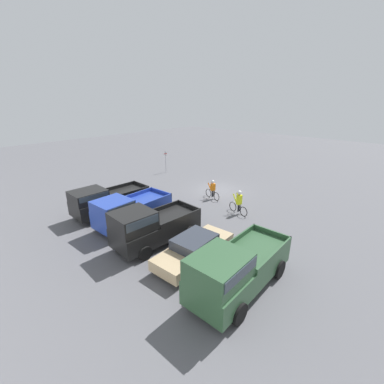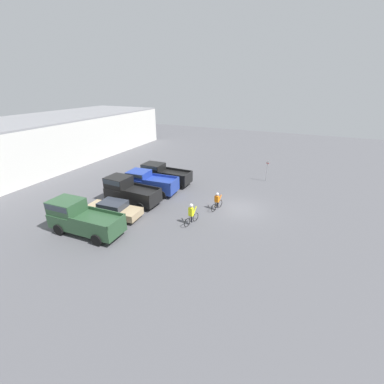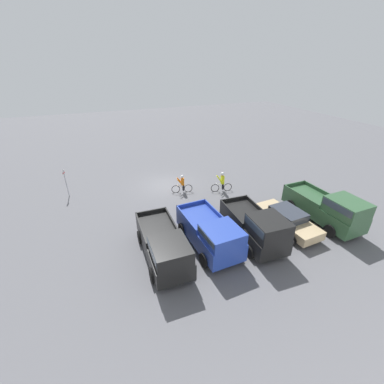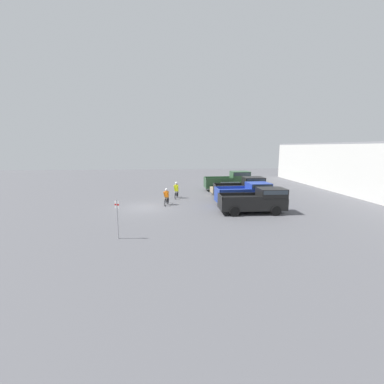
{
  "view_description": "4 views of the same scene",
  "coord_description": "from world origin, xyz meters",
  "px_view_note": "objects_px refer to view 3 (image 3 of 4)",
  "views": [
    {
      "loc": [
        -13.13,
        17.48,
        7.81
      ],
      "look_at": [
        -0.85,
        4.25,
        1.2
      ],
      "focal_mm": 24.0,
      "sensor_mm": 36.0,
      "label": 1
    },
    {
      "loc": [
        -20.18,
        -4.3,
        10.29
      ],
      "look_at": [
        -0.85,
        4.25,
        1.2
      ],
      "focal_mm": 24.0,
      "sensor_mm": 36.0,
      "label": 2
    },
    {
      "loc": [
        5.44,
        20.07,
        10.01
      ],
      "look_at": [
        -0.85,
        4.25,
        1.2
      ],
      "focal_mm": 24.0,
      "sensor_mm": 36.0,
      "label": 3
    },
    {
      "loc": [
        22.92,
        2.14,
        5.42
      ],
      "look_at": [
        -0.85,
        4.25,
        1.2
      ],
      "focal_mm": 24.0,
      "sensor_mm": 36.0,
      "label": 4
    }
  ],
  "objects_px": {
    "cyclist_0": "(182,184)",
    "cyclist_1": "(222,181)",
    "pickup_truck_1": "(257,226)",
    "sedan_0": "(287,219)",
    "pickup_truck_0": "(329,208)",
    "fire_lane_sign": "(65,180)",
    "pickup_truck_3": "(164,245)",
    "pickup_truck_2": "(211,233)"
  },
  "relations": [
    {
      "from": "pickup_truck_1",
      "to": "pickup_truck_2",
      "type": "xyz_separation_m",
      "value": [
        2.76,
        -0.51,
        -0.07
      ]
    },
    {
      "from": "pickup_truck_0",
      "to": "sedan_0",
      "type": "xyz_separation_m",
      "value": [
        2.81,
        -0.6,
        -0.54
      ]
    },
    {
      "from": "pickup_truck_0",
      "to": "pickup_truck_2",
      "type": "distance_m",
      "value": 8.41
    },
    {
      "from": "cyclist_1",
      "to": "sedan_0",
      "type": "bearing_deg",
      "value": 103.52
    },
    {
      "from": "cyclist_0",
      "to": "pickup_truck_0",
      "type": "bearing_deg",
      "value": 133.37
    },
    {
      "from": "pickup_truck_2",
      "to": "cyclist_1",
      "type": "xyz_separation_m",
      "value": [
        -4.06,
        -6.39,
        -0.19
      ]
    },
    {
      "from": "sedan_0",
      "to": "fire_lane_sign",
      "type": "distance_m",
      "value": 16.98
    },
    {
      "from": "cyclist_0",
      "to": "cyclist_1",
      "type": "height_order",
      "value": "cyclist_1"
    },
    {
      "from": "sedan_0",
      "to": "pickup_truck_3",
      "type": "distance_m",
      "value": 8.42
    },
    {
      "from": "pickup_truck_0",
      "to": "cyclist_1",
      "type": "xyz_separation_m",
      "value": [
        4.33,
        -6.93,
        -0.31
      ]
    },
    {
      "from": "sedan_0",
      "to": "pickup_truck_2",
      "type": "xyz_separation_m",
      "value": [
        5.58,
        0.06,
        0.43
      ]
    },
    {
      "from": "cyclist_0",
      "to": "cyclist_1",
      "type": "relative_size",
      "value": 0.97
    },
    {
      "from": "sedan_0",
      "to": "pickup_truck_1",
      "type": "height_order",
      "value": "pickup_truck_1"
    },
    {
      "from": "cyclist_0",
      "to": "fire_lane_sign",
      "type": "distance_m",
      "value": 9.34
    },
    {
      "from": "pickup_truck_1",
      "to": "cyclist_0",
      "type": "bearing_deg",
      "value": -76.61
    },
    {
      "from": "pickup_truck_0",
      "to": "cyclist_1",
      "type": "distance_m",
      "value": 8.18
    },
    {
      "from": "pickup_truck_1",
      "to": "cyclist_0",
      "type": "xyz_separation_m",
      "value": [
        1.89,
        -7.92,
        -0.38
      ]
    },
    {
      "from": "pickup_truck_2",
      "to": "cyclist_0",
      "type": "distance_m",
      "value": 7.47
    },
    {
      "from": "pickup_truck_3",
      "to": "cyclist_0",
      "type": "relative_size",
      "value": 3.13
    },
    {
      "from": "pickup_truck_1",
      "to": "sedan_0",
      "type": "bearing_deg",
      "value": -168.65
    },
    {
      "from": "sedan_0",
      "to": "pickup_truck_0",
      "type": "bearing_deg",
      "value": 167.89
    },
    {
      "from": "cyclist_0",
      "to": "pickup_truck_3",
      "type": "bearing_deg",
      "value": 63.67
    },
    {
      "from": "fire_lane_sign",
      "to": "cyclist_0",
      "type": "bearing_deg",
      "value": 162.56
    },
    {
      "from": "cyclist_0",
      "to": "fire_lane_sign",
      "type": "height_order",
      "value": "fire_lane_sign"
    },
    {
      "from": "pickup_truck_2",
      "to": "cyclist_1",
      "type": "height_order",
      "value": "pickup_truck_2"
    },
    {
      "from": "pickup_truck_0",
      "to": "pickup_truck_2",
      "type": "relative_size",
      "value": 1.11
    },
    {
      "from": "sedan_0",
      "to": "pickup_truck_2",
      "type": "distance_m",
      "value": 5.6
    },
    {
      "from": "sedan_0",
      "to": "fire_lane_sign",
      "type": "height_order",
      "value": "fire_lane_sign"
    },
    {
      "from": "pickup_truck_0",
      "to": "fire_lane_sign",
      "type": "xyz_separation_m",
      "value": [
        16.41,
        -10.75,
        0.23
      ]
    },
    {
      "from": "pickup_truck_3",
      "to": "pickup_truck_1",
      "type": "bearing_deg",
      "value": 175.42
    },
    {
      "from": "cyclist_0",
      "to": "pickup_truck_2",
      "type": "bearing_deg",
      "value": 83.27
    },
    {
      "from": "sedan_0",
      "to": "pickup_truck_3",
      "type": "bearing_deg",
      "value": 0.81
    },
    {
      "from": "sedan_0",
      "to": "pickup_truck_2",
      "type": "relative_size",
      "value": 0.94
    },
    {
      "from": "fire_lane_sign",
      "to": "sedan_0",
      "type": "bearing_deg",
      "value": 143.26
    },
    {
      "from": "pickup_truck_3",
      "to": "cyclist_1",
      "type": "bearing_deg",
      "value": -136.87
    },
    {
      "from": "cyclist_1",
      "to": "pickup_truck_3",
      "type": "bearing_deg",
      "value": 43.13
    },
    {
      "from": "pickup_truck_3",
      "to": "cyclist_1",
      "type": "height_order",
      "value": "pickup_truck_3"
    },
    {
      "from": "pickup_truck_3",
      "to": "cyclist_1",
      "type": "distance_m",
      "value": 9.43
    },
    {
      "from": "sedan_0",
      "to": "pickup_truck_3",
      "type": "height_order",
      "value": "pickup_truck_3"
    },
    {
      "from": "pickup_truck_3",
      "to": "cyclist_0",
      "type": "xyz_separation_m",
      "value": [
        -3.7,
        -7.48,
        -0.28
      ]
    },
    {
      "from": "cyclist_1",
      "to": "pickup_truck_2",
      "type": "bearing_deg",
      "value": 57.56
    },
    {
      "from": "pickup_truck_1",
      "to": "cyclist_1",
      "type": "height_order",
      "value": "pickup_truck_1"
    }
  ]
}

